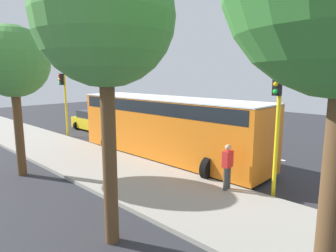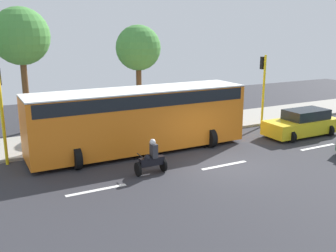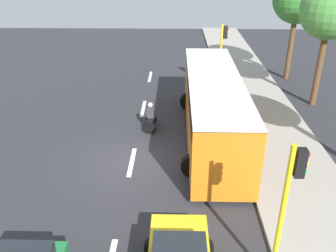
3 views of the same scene
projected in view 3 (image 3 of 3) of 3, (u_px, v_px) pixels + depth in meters
The scene contains 11 objects.
ground_plane at pixel (132, 163), 16.16m from camera, with size 40.00×60.00×0.10m, color #2D2D33.
sidewalk at pixel (288, 163), 15.95m from camera, with size 4.00×60.00×0.15m, color #9E998E.
lane_stripe_mid at pixel (132, 162), 16.13m from camera, with size 0.20×2.40×0.01m, color white.
lane_stripe_south at pixel (143, 109), 21.51m from camera, with size 0.20×2.40×0.01m, color white.
lane_stripe_far_south at pixel (150, 77), 26.88m from camera, with size 0.20×2.40×0.01m, color white.
city_bus at pixel (213, 103), 17.48m from camera, with size 3.20×11.00×3.16m.
motorcycle at pixel (151, 118), 18.85m from camera, with size 0.60×1.30×1.53m.
pedestrian_near_signal at pixel (235, 85), 22.09m from camera, with size 0.40×0.24×1.69m.
traffic_light_corner at pixel (222, 49), 22.53m from camera, with size 0.49×0.24×4.50m.
traffic_light_midblock at pixel (289, 199), 9.09m from camera, with size 0.49×0.24×4.50m.
street_tree_center at pixel (330, 11), 19.63m from camera, with size 3.29×3.29×7.27m.
Camera 3 is at (1.96, -13.69, 8.62)m, focal length 38.34 mm.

